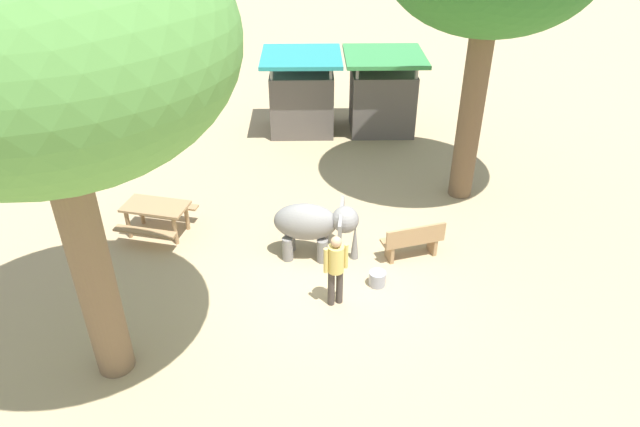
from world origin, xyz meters
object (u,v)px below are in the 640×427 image
wooden_bench (413,240)px  picnic_table_near (156,212)px  person_handler (336,266)px  elephant (315,224)px  shade_tree_main (33,46)px  market_stall_green (382,97)px  market_stall_teal (302,97)px  feed_bucket (377,279)px

wooden_bench → picnic_table_near: bearing=154.0°
person_handler → elephant: bearing=-6.1°
elephant → shade_tree_main: bearing=-131.4°
market_stall_green → elephant: bearing=-107.7°
market_stall_teal → feed_bucket: (1.64, -8.20, -0.98)m
wooden_bench → feed_bucket: size_ratio=4.04×
market_stall_green → feed_bucket: market_stall_green is taller
market_stall_teal → feed_bucket: size_ratio=7.00×
wooden_bench → picnic_table_near: wooden_bench is taller
wooden_bench → market_stall_teal: size_ratio=0.58×
market_stall_green → feed_bucket: bearing=-96.7°
shade_tree_main → market_stall_teal: size_ratio=3.04×
elephant → wooden_bench: elephant is taller
elephant → shade_tree_main: size_ratio=0.25×
picnic_table_near → feed_bucket: size_ratio=5.04×
elephant → wooden_bench: bearing=3.3°
person_handler → picnic_table_near: person_handler is taller
shade_tree_main → market_stall_green: bearing=60.6°
person_handler → shade_tree_main: (-3.97, -1.62, 4.76)m
person_handler → shade_tree_main: shade_tree_main is taller
elephant → person_handler: person_handler is taller
elephant → wooden_bench: 2.24m
person_handler → picnic_table_near: bearing=37.7°
wooden_bench → market_stall_green: (0.08, 7.23, 0.67)m
feed_bucket → shade_tree_main: bearing=-155.9°
person_handler → market_stall_teal: market_stall_teal is taller
picnic_table_near → elephant: bearing=179.1°
shade_tree_main → market_stall_teal: bearing=72.6°
elephant → feed_bucket: 1.83m
wooden_bench → market_stall_green: market_stall_green is taller
feed_bucket → person_handler: bearing=-148.2°
shade_tree_main → wooden_bench: (5.78, 3.15, -5.23)m
picnic_table_near → market_stall_green: (6.02, 6.12, 0.55)m
elephant → market_stall_teal: bearing=98.9°
market_stall_green → market_stall_teal: bearing=180.0°
shade_tree_main → picnic_table_near: bearing=92.2°
wooden_bench → market_stall_teal: market_stall_teal is taller
picnic_table_near → market_stall_green: size_ratio=0.72×
elephant → picnic_table_near: elephant is taller
feed_bucket → picnic_table_near: bearing=157.7°
person_handler → shade_tree_main: size_ratio=0.21×
person_handler → market_stall_green: 8.97m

